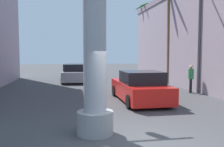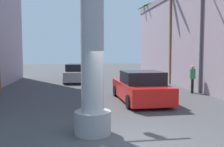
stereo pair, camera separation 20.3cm
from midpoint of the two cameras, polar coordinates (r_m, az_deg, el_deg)
The scene contains 8 objects.
ground_plane at distance 16.81m, azimuth -2.53°, elevation -3.78°, with size 87.82×87.82×0.00m, color #424244.
street_lamp at distance 16.21m, azimuth 19.01°, elevation 11.00°, with size 2.34×0.28×7.18m.
traffic_light_mast at distance 11.36m, azimuth -22.70°, elevation 13.30°, with size 5.07×0.32×6.01m.
car_lead at distance 12.79m, azimuth 6.97°, elevation -3.25°, with size 2.18×4.86×1.56m.
car_far at distance 21.82m, azimuth -7.74°, elevation 0.03°, with size 2.31×4.60×1.56m.
palm_tree_mid_right at distance 20.88m, azimuth 13.81°, elevation 10.22°, with size 3.44×3.42×7.66m.
palm_tree_far_right at distance 27.68m, azimuth 8.91°, elevation 9.68°, with size 2.93×3.03×8.00m.
pedestrian_mid_right at distance 16.20m, azimuth 18.27°, elevation -0.74°, with size 0.47×0.47×1.72m.
Camera 2 is at (-1.75, -6.55, 2.42)m, focal length 40.00 mm.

